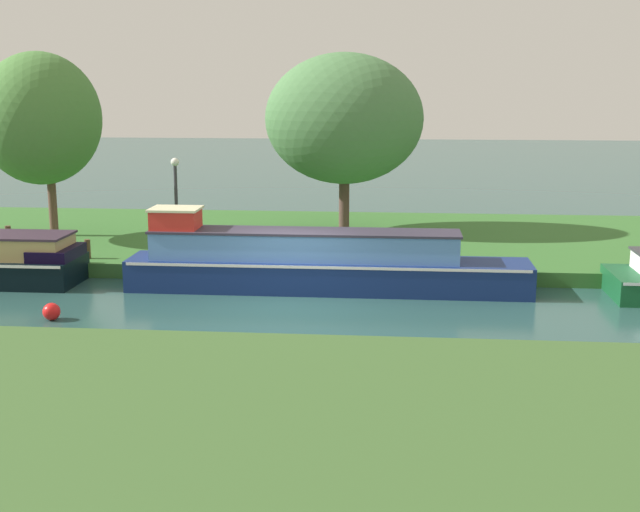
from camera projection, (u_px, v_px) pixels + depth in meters
name	position (u px, v px, depth m)	size (l,w,h in m)	color
ground_plane	(292.00, 301.00, 20.69)	(120.00, 120.00, 0.00)	#284E4A
riverbank_far	(319.00, 241.00, 27.48)	(72.00, 10.00, 0.40)	#366A2C
riverbank_near	(214.00, 450.00, 11.87)	(72.00, 10.00, 0.40)	#3B5E2C
navy_barge	(315.00, 263.00, 21.68)	(10.32, 1.58, 2.10)	navy
willow_tree_left	(40.00, 119.00, 26.08)	(3.68, 4.14, 5.80)	brown
willow_tree_centre	(344.00, 119.00, 27.49)	(5.18, 4.11, 5.82)	brown
lamp_post	(176.00, 192.00, 24.63)	(0.24, 0.24, 2.72)	#333338
mooring_post_near	(88.00, 249.00, 23.70)	(0.16, 0.16, 0.54)	brown
mooring_post_far	(9.00, 241.00, 23.87)	(0.16, 0.16, 0.90)	brown
channel_buoy	(51.00, 312.00, 19.03)	(0.40, 0.40, 0.40)	red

